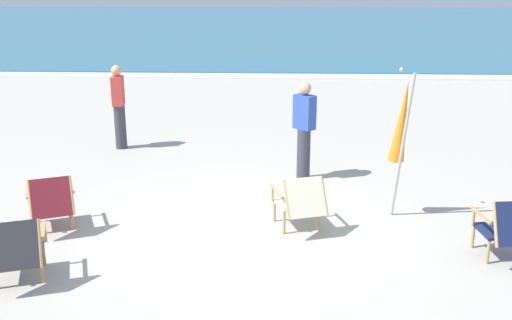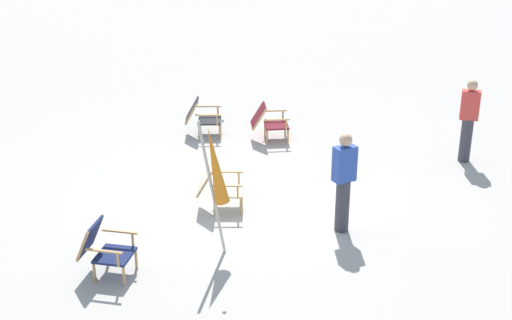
{
  "view_description": "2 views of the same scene",
  "coord_description": "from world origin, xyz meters",
  "px_view_note": "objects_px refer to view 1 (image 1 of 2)",
  "views": [
    {
      "loc": [
        0.46,
        -7.47,
        3.3
      ],
      "look_at": [
        0.16,
        0.5,
        0.8
      ],
      "focal_mm": 42.0,
      "sensor_mm": 36.0,
      "label": 1
    },
    {
      "loc": [
        10.77,
        3.8,
        5.41
      ],
      "look_at": [
        0.02,
        0.34,
        0.63
      ],
      "focal_mm": 50.0,
      "sensor_mm": 36.0,
      "label": 2
    }
  ],
  "objects_px": {
    "beach_chair_back_left": "(300,201)",
    "umbrella_furled_orange": "(402,123)",
    "beach_chair_mid_center": "(51,201)",
    "person_near_chairs": "(119,106)",
    "person_by_waterline": "(304,130)",
    "beach_chair_front_right": "(17,249)",
    "beach_chair_back_right": "(508,228)"
  },
  "relations": [
    {
      "from": "person_by_waterline",
      "to": "umbrella_furled_orange",
      "type": "bearing_deg",
      "value": -52.77
    },
    {
      "from": "person_near_chairs",
      "to": "umbrella_furled_orange",
      "type": "bearing_deg",
      "value": -35.07
    },
    {
      "from": "beach_chair_back_left",
      "to": "umbrella_furled_orange",
      "type": "xyz_separation_m",
      "value": [
        1.36,
        0.49,
        0.95
      ]
    },
    {
      "from": "beach_chair_back_left",
      "to": "beach_chair_front_right",
      "type": "xyz_separation_m",
      "value": [
        -3.14,
        -1.55,
        0.0
      ]
    },
    {
      "from": "umbrella_furled_orange",
      "to": "person_near_chairs",
      "type": "relative_size",
      "value": 1.29
    },
    {
      "from": "beach_chair_back_right",
      "to": "beach_chair_back_left",
      "type": "bearing_deg",
      "value": 161.94
    },
    {
      "from": "umbrella_furled_orange",
      "to": "beach_chair_back_left",
      "type": "bearing_deg",
      "value": -160.03
    },
    {
      "from": "beach_chair_mid_center",
      "to": "person_near_chairs",
      "type": "height_order",
      "value": "person_near_chairs"
    },
    {
      "from": "beach_chair_mid_center",
      "to": "person_by_waterline",
      "type": "bearing_deg",
      "value": 33.43
    },
    {
      "from": "beach_chair_back_right",
      "to": "beach_chair_mid_center",
      "type": "relative_size",
      "value": 0.86
    },
    {
      "from": "umbrella_furled_orange",
      "to": "person_near_chairs",
      "type": "distance_m",
      "value": 5.81
    },
    {
      "from": "beach_chair_mid_center",
      "to": "person_near_chairs",
      "type": "bearing_deg",
      "value": 91.37
    },
    {
      "from": "beach_chair_mid_center",
      "to": "umbrella_furled_orange",
      "type": "xyz_separation_m",
      "value": [
        4.64,
        0.62,
        0.96
      ]
    },
    {
      "from": "beach_chair_mid_center",
      "to": "person_near_chairs",
      "type": "distance_m",
      "value": 3.97
    },
    {
      "from": "beach_chair_front_right",
      "to": "beach_chair_back_right",
      "type": "height_order",
      "value": "beach_chair_back_right"
    },
    {
      "from": "person_near_chairs",
      "to": "person_by_waterline",
      "type": "relative_size",
      "value": 1.0
    },
    {
      "from": "beach_chair_back_right",
      "to": "person_by_waterline",
      "type": "relative_size",
      "value": 0.49
    },
    {
      "from": "beach_chair_mid_center",
      "to": "umbrella_furled_orange",
      "type": "height_order",
      "value": "umbrella_furled_orange"
    },
    {
      "from": "beach_chair_mid_center",
      "to": "umbrella_furled_orange",
      "type": "relative_size",
      "value": 0.44
    },
    {
      "from": "beach_chair_front_right",
      "to": "beach_chair_mid_center",
      "type": "bearing_deg",
      "value": 95.91
    },
    {
      "from": "person_near_chairs",
      "to": "beach_chair_front_right",
      "type": "bearing_deg",
      "value": -87.42
    },
    {
      "from": "beach_chair_back_right",
      "to": "person_near_chairs",
      "type": "relative_size",
      "value": 0.49
    },
    {
      "from": "beach_chair_back_left",
      "to": "umbrella_furled_orange",
      "type": "relative_size",
      "value": 0.43
    },
    {
      "from": "beach_chair_back_left",
      "to": "umbrella_furled_orange",
      "type": "distance_m",
      "value": 1.73
    },
    {
      "from": "beach_chair_back_left",
      "to": "beach_chair_mid_center",
      "type": "distance_m",
      "value": 3.29
    },
    {
      "from": "beach_chair_back_left",
      "to": "beach_chair_back_right",
      "type": "distance_m",
      "value": 2.55
    },
    {
      "from": "beach_chair_mid_center",
      "to": "beach_chair_front_right",
      "type": "bearing_deg",
      "value": -84.09
    },
    {
      "from": "beach_chair_mid_center",
      "to": "person_near_chairs",
      "type": "relative_size",
      "value": 0.57
    },
    {
      "from": "beach_chair_back_right",
      "to": "umbrella_furled_orange",
      "type": "bearing_deg",
      "value": 129.56
    },
    {
      "from": "person_near_chairs",
      "to": "beach_chair_mid_center",
      "type": "bearing_deg",
      "value": -88.63
    },
    {
      "from": "beach_chair_back_left",
      "to": "person_by_waterline",
      "type": "bearing_deg",
      "value": 86.67
    },
    {
      "from": "beach_chair_front_right",
      "to": "beach_chair_back_right",
      "type": "bearing_deg",
      "value": 7.82
    }
  ]
}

